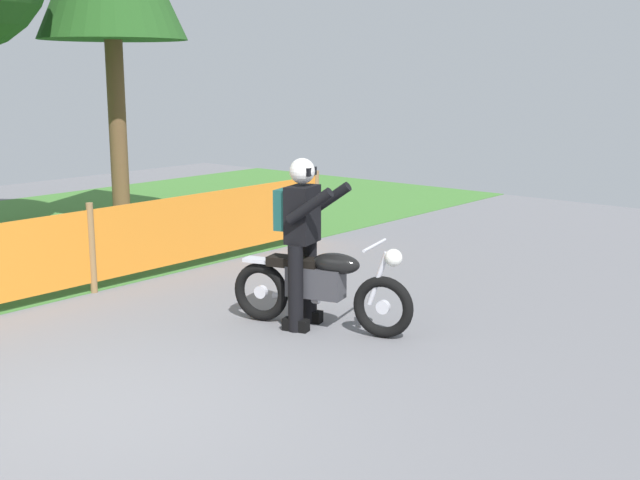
% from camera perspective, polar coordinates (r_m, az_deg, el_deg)
% --- Properties ---
extents(ground, '(24.00, 24.00, 0.02)m').
position_cam_1_polar(ground, '(6.54, -16.30, -11.33)').
color(ground, slate).
extents(motorcycle_lead, '(0.74, 1.88, 0.91)m').
position_cam_1_polar(motorcycle_lead, '(7.97, 0.09, -3.22)').
color(motorcycle_lead, black).
rests_on(motorcycle_lead, ground).
extents(rider_lead, '(0.65, 0.76, 1.69)m').
position_cam_1_polar(rider_lead, '(7.94, -1.30, 0.48)').
color(rider_lead, black).
rests_on(rider_lead, ground).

